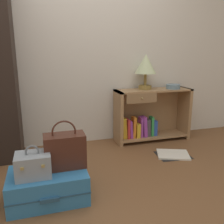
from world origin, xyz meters
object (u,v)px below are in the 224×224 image
object	(u,v)px
open_book_on_floor	(173,155)
bookshelf	(149,116)
table_lamp	(146,66)
bowl	(173,87)
suitcase_large	(48,185)
train_case	(33,165)
handbag	(65,150)

from	to	relation	value
open_book_on_floor	bookshelf	bearing A→B (deg)	95.20
table_lamp	bowl	distance (m)	0.47
suitcase_large	train_case	size ratio (longest dim) A/B	2.38
bowl	open_book_on_floor	world-z (taller)	bowl
bowl	train_case	distance (m)	2.11
train_case	open_book_on_floor	world-z (taller)	train_case
train_case	open_book_on_floor	xyz separation A→B (m)	(1.53, 0.51, -0.33)
train_case	handbag	xyz separation A→B (m)	(0.25, 0.09, 0.05)
table_lamp	open_book_on_floor	size ratio (longest dim) A/B	1.03
suitcase_large	handbag	size ratio (longest dim) A/B	1.56
bowl	handbag	size ratio (longest dim) A/B	0.46
bookshelf	train_case	bearing A→B (deg)	-143.52
train_case	open_book_on_floor	bearing A→B (deg)	18.49
table_lamp	bowl	world-z (taller)	table_lamp
open_book_on_floor	suitcase_large	bearing A→B (deg)	-161.63
bowl	train_case	bearing A→B (deg)	-149.79
bookshelf	open_book_on_floor	bearing A→B (deg)	-84.80
handbag	open_book_on_floor	distance (m)	1.40
bowl	table_lamp	bearing A→B (deg)	169.16
bookshelf	suitcase_large	distance (m)	1.75
table_lamp	suitcase_large	bearing A→B (deg)	-140.70
bookshelf	train_case	size ratio (longest dim) A/B	3.86
handbag	bookshelf	bearing A→B (deg)	39.36
bowl	open_book_on_floor	distance (m)	0.93
table_lamp	suitcase_large	world-z (taller)	table_lamp
bookshelf	suitcase_large	world-z (taller)	bookshelf
suitcase_large	handbag	distance (m)	0.31
bookshelf	suitcase_large	xyz separation A→B (m)	(-1.38, -1.05, -0.21)
bowl	open_book_on_floor	bearing A→B (deg)	-116.47
handbag	table_lamp	bearing A→B (deg)	41.38
table_lamp	suitcase_large	xyz separation A→B (m)	(-1.32, -1.08, -0.88)
bowl	handbag	distance (m)	1.85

